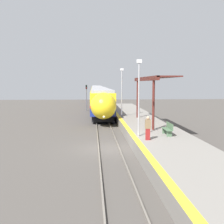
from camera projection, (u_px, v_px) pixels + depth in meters
The scene contains 11 objects.
ground_plane at pixel (109, 148), 19.94m from camera, with size 120.00×120.00×0.00m, color #4C4742.
rail_left at pixel (98, 148), 19.88m from camera, with size 0.08×90.00×0.15m, color slate.
rail_right at pixel (119, 147), 19.98m from camera, with size 0.08×90.00×0.15m, color slate.
train at pixel (98, 94), 63.09m from camera, with size 2.89×70.71×3.84m.
platform_right at pixel (162, 142), 20.15m from camera, with size 4.51×64.00×0.87m.
platform_bench at pixel (168, 129), 20.37m from camera, with size 0.44×1.70×0.89m.
person_waiting at pixel (148, 128), 18.56m from camera, with size 0.36×0.22×1.59m.
railway_signal at pixel (86, 95), 47.33m from camera, with size 0.28×0.28×4.33m.
lamppost_near at pixel (139, 93), 19.73m from camera, with size 0.36×0.20×5.41m.
lamppost_mid at pixel (122, 89), 31.52m from camera, with size 0.36×0.20×5.41m.
station_canopy at pixel (150, 80), 26.38m from camera, with size 2.02×11.15×4.34m.
Camera 1 is at (-1.07, -19.54, 4.63)m, focal length 45.00 mm.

